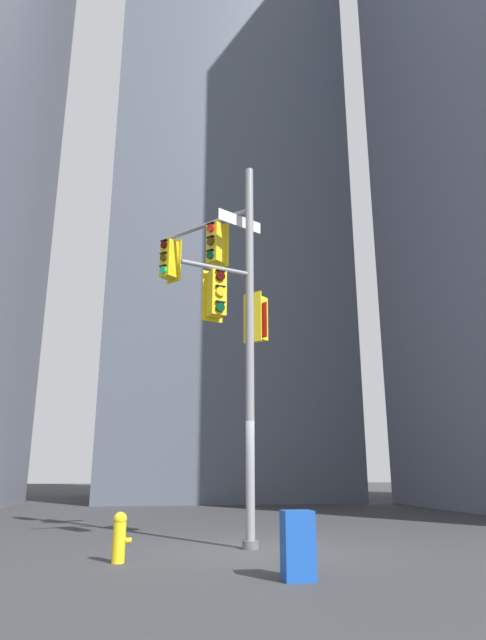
% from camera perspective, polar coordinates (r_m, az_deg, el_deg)
% --- Properties ---
extents(ground, '(120.00, 120.00, 0.00)m').
position_cam_1_polar(ground, '(11.65, 0.80, -22.92)').
color(ground, '#38383A').
extents(building_mid_block, '(12.83, 12.83, 54.43)m').
position_cam_1_polar(building_mid_block, '(41.23, -2.27, 23.07)').
color(building_mid_block, '#4C5460').
rests_on(building_mid_block, ground).
extents(signal_pole_assembly, '(2.47, 2.88, 8.44)m').
position_cam_1_polar(signal_pole_assembly, '(12.51, -1.92, 2.28)').
color(signal_pole_assembly, gray).
rests_on(signal_pole_assembly, ground).
extents(fire_hydrant, '(0.33, 0.23, 0.82)m').
position_cam_1_polar(fire_hydrant, '(10.13, -12.85, -21.23)').
color(fire_hydrant, yellow).
rests_on(fire_hydrant, ground).
extents(newspaper_box, '(0.45, 0.36, 0.94)m').
position_cam_1_polar(newspaper_box, '(8.43, 5.78, -22.44)').
color(newspaper_box, '#194CB2').
rests_on(newspaper_box, ground).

